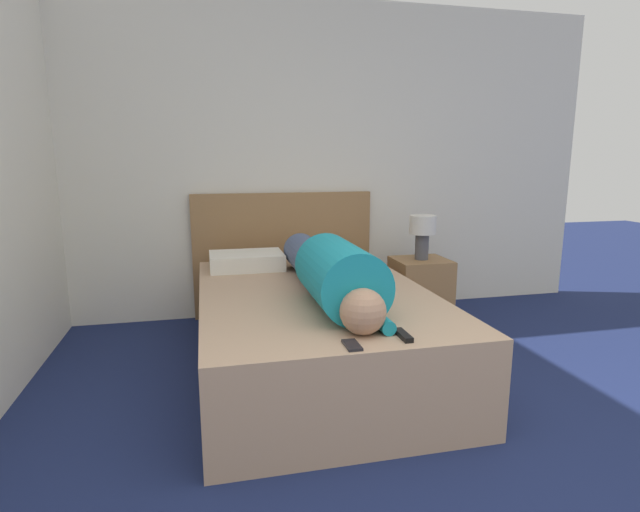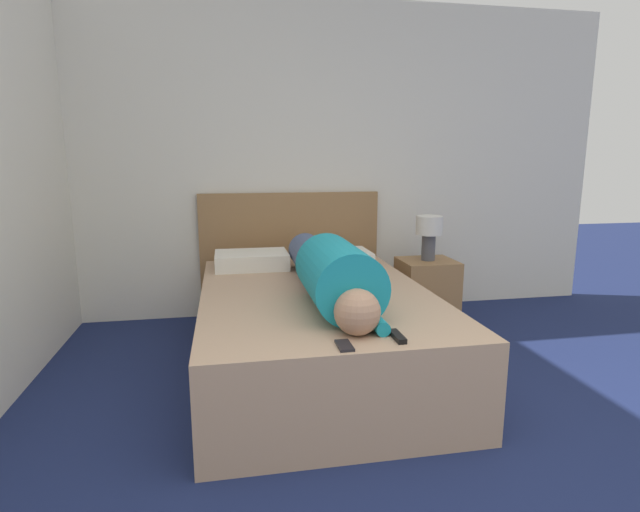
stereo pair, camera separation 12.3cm
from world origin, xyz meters
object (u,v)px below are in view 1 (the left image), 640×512
Objects in this scene: table_lamp at (422,231)px; tv_remote at (403,335)px; bed at (314,330)px; cell_phone at (352,345)px; pillow_second at (331,258)px; nightstand at (420,291)px; person_lying at (330,272)px; pillow_near_headboard at (247,261)px.

table_lamp is 2.35× the size of tv_remote.
cell_phone is (-0.04, -0.95, 0.27)m from bed.
pillow_second is (-0.73, 0.05, -0.19)m from table_lamp.
nightstand is 1.38m from person_lying.
pillow_near_headboard is at bearing 113.59° from person_lying.
bed is 1.34m from table_lamp.
tv_remote reaches higher than cell_phone.
nightstand is 1.05× the size of pillow_second.
cell_phone is at bearing -79.51° from pillow_near_headboard.
cell_phone is (-0.26, -0.05, -0.01)m from tv_remote.
pillow_near_headboard is 1.05× the size of pillow_second.
table_lamp is 1.97m from cell_phone.
bed is 3.88× the size of pillow_near_headboard.
table_lamp is at bearing -4.13° from pillow_second.
pillow_near_headboard is at bearing 115.70° from bed.
tv_remote is (0.22, -0.90, 0.27)m from bed.
nightstand is at bearing 56.79° from cell_phone.
bed is at bearing -111.99° from pillow_second.
bed is 3.91× the size of nightstand.
pillow_near_headboard is at bearing 180.00° from pillow_second.
table_lamp is 1.40m from pillow_near_headboard.
pillow_second is (0.65, 0.00, -0.01)m from pillow_near_headboard.
cell_phone is at bearing -101.37° from pillow_second.
table_lamp reaches higher than pillow_second.
table_lamp reaches higher than tv_remote.
pillow_second is (0.25, 0.93, -0.11)m from person_lying.
cell_phone is at bearing -168.97° from tv_remote.
pillow_second is at bearing 0.00° from pillow_near_headboard.
table_lamp is 1.32m from person_lying.
nightstand is 3.56× the size of tv_remote.
table_lamp reaches higher than pillow_near_headboard.
pillow_near_headboard reaches higher than cell_phone.
cell_phone is (-0.09, -0.76, -0.15)m from person_lying.
bed is at bearing -146.40° from nightstand.
table_lamp is 1.80m from tv_remote.
pillow_near_headboard is 4.14× the size of cell_phone.
cell_phone is (-1.07, -1.64, -0.24)m from table_lamp.
table_lamp is at bearing 33.60° from bed.
bed is 4.09× the size of pillow_second.
nightstand reaches higher than cell_phone.
tv_remote is at bearing -117.08° from nightstand.
nightstand is 0.80m from pillow_second.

